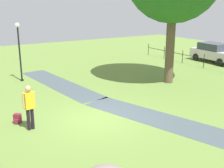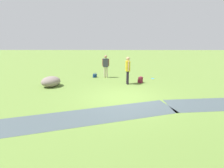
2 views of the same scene
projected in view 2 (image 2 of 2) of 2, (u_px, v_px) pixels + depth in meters
The scene contains 9 objects.
ground_plane at pixel (124, 98), 10.11m from camera, with size 48.00×48.00×0.00m, color olive.
footpath_segment_mid at pixel (83, 117), 7.95m from camera, with size 8.11×3.97×0.01m.
lawn_boulder at pixel (51, 82), 12.08m from camera, with size 1.56×1.55×0.64m.
woman_with_handbag at pixel (106, 65), 14.15m from camera, with size 0.52×0.25×1.65m.
man_near_boulder at pixel (128, 68), 12.45m from camera, with size 0.29×0.52×1.77m.
handbag_on_grass at pixel (95, 75), 14.46m from camera, with size 0.38×0.38×0.31m.
backpack_by_boulder at pixel (55, 81), 12.67m from camera, with size 0.34×0.34×0.40m.
spare_backpack_on_lawn at pixel (140, 80), 12.96m from camera, with size 0.35×0.35×0.40m.
frisbee_on_grass at pixel (153, 79), 14.10m from camera, with size 0.23×0.23×0.02m.
Camera 2 is at (0.56, 9.53, 3.47)m, focal length 31.30 mm.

